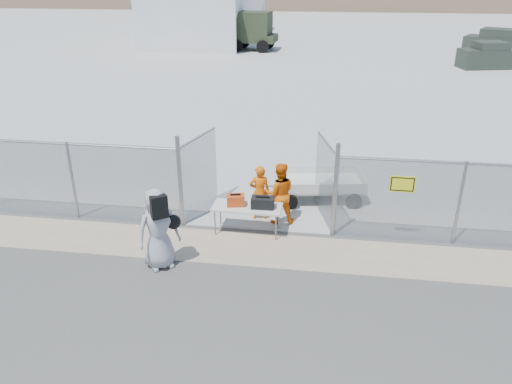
% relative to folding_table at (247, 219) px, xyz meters
% --- Properties ---
extents(ground, '(160.00, 160.00, 0.00)m').
position_rel_folding_table_xyz_m(ground, '(0.21, -1.84, -0.38)').
color(ground, '#3E3E3E').
extents(tarmac_inside, '(160.00, 80.00, 0.01)m').
position_rel_folding_table_xyz_m(tarmac_inside, '(0.21, 40.16, -0.37)').
color(tarmac_inside, '#ACACAA').
rests_on(tarmac_inside, ground).
extents(dirt_strip, '(44.00, 1.60, 0.01)m').
position_rel_folding_table_xyz_m(dirt_strip, '(0.21, -0.84, -0.37)').
color(dirt_strip, tan).
rests_on(dirt_strip, ground).
extents(chain_link_fence, '(40.00, 0.20, 2.20)m').
position_rel_folding_table_xyz_m(chain_link_fence, '(0.21, 0.16, 0.72)').
color(chain_link_fence, gray).
rests_on(chain_link_fence, ground).
extents(folding_table, '(1.80, 0.79, 0.76)m').
position_rel_folding_table_xyz_m(folding_table, '(0.00, 0.00, 0.00)').
color(folding_table, silver).
rests_on(folding_table, ground).
extents(orange_bag, '(0.51, 0.39, 0.28)m').
position_rel_folding_table_xyz_m(orange_bag, '(-0.30, 0.02, 0.52)').
color(orange_bag, '#CB4615').
rests_on(orange_bag, folding_table).
extents(black_duffel, '(0.58, 0.35, 0.28)m').
position_rel_folding_table_xyz_m(black_duffel, '(0.40, -0.02, 0.52)').
color(black_duffel, black).
rests_on(black_duffel, folding_table).
extents(security_worker_left, '(0.63, 0.47, 1.56)m').
position_rel_folding_table_xyz_m(security_worker_left, '(0.21, 0.84, 0.40)').
color(security_worker_left, '#E56108').
rests_on(security_worker_left, ground).
extents(security_worker_right, '(0.94, 0.80, 1.71)m').
position_rel_folding_table_xyz_m(security_worker_right, '(0.76, 0.69, 0.48)').
color(security_worker_right, '#E56108').
rests_on(security_worker_right, ground).
extents(visitor, '(1.14, 1.06, 1.95)m').
position_rel_folding_table_xyz_m(visitor, '(-1.73, -1.89, 0.60)').
color(visitor, '#97989F').
rests_on(visitor, ground).
extents(utility_trailer, '(3.60, 2.27, 0.82)m').
position_rel_folding_table_xyz_m(utility_trailer, '(1.78, 2.41, 0.03)').
color(utility_trailer, silver).
rests_on(utility_trailer, ground).
extents(military_truck, '(6.67, 2.89, 3.10)m').
position_rel_folding_table_xyz_m(military_truck, '(-5.90, 31.62, 1.17)').
color(military_truck, '#2D3621').
rests_on(military_truck, ground).
extents(parked_vehicle_near, '(4.18, 2.62, 1.75)m').
position_rel_folding_table_xyz_m(parked_vehicle_near, '(12.69, 25.64, 0.50)').
color(parked_vehicle_near, '#2B3329').
rests_on(parked_vehicle_near, ground).
extents(parked_vehicle_mid, '(5.10, 3.95, 2.11)m').
position_rel_folding_table_xyz_m(parked_vehicle_mid, '(14.52, 30.38, 0.67)').
color(parked_vehicle_mid, '#2B3329').
rests_on(parked_vehicle_mid, ground).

